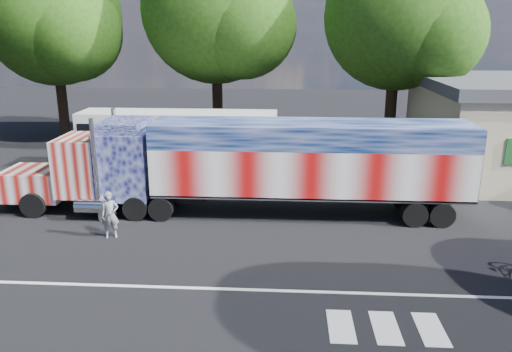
# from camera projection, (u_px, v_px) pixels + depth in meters

# --- Properties ---
(ground) EXTENTS (100.00, 100.00, 0.00)m
(ground) POSITION_uv_depth(u_px,v_px,m) (251.00, 249.00, 18.31)
(ground) COLOR black
(lane_markings) EXTENTS (30.00, 2.67, 0.01)m
(lane_markings) POSITION_uv_depth(u_px,v_px,m) (300.00, 305.00, 14.61)
(lane_markings) COLOR silver
(lane_markings) RESTS_ON ground
(semi_truck) EXTENTS (20.37, 3.22, 4.34)m
(semi_truck) POSITION_uv_depth(u_px,v_px,m) (251.00, 164.00, 21.25)
(semi_truck) COLOR black
(semi_truck) RESTS_ON ground
(coach_bus) EXTENTS (11.19, 2.60, 3.26)m
(coach_bus) POSITION_uv_depth(u_px,v_px,m) (179.00, 139.00, 28.51)
(coach_bus) COLOR silver
(coach_bus) RESTS_ON ground
(woman) EXTENTS (0.77, 0.62, 1.83)m
(woman) POSITION_uv_depth(u_px,v_px,m) (110.00, 215.00, 19.09)
(woman) COLOR slate
(woman) RESTS_ON ground
(tree_n_mid) EXTENTS (10.23, 9.74, 13.85)m
(tree_n_mid) POSITION_uv_depth(u_px,v_px,m) (218.00, 10.00, 32.86)
(tree_n_mid) COLOR black
(tree_n_mid) RESTS_ON ground
(tree_nw_a) EXTENTS (9.64, 9.18, 13.08)m
(tree_nw_a) POSITION_uv_depth(u_px,v_px,m) (55.00, 18.00, 33.82)
(tree_nw_a) COLOR black
(tree_nw_a) RESTS_ON ground
(tree_ne_a) EXTENTS (9.25, 8.81, 12.86)m
(tree_ne_a) POSITION_uv_depth(u_px,v_px,m) (400.00, 17.00, 29.82)
(tree_ne_a) COLOR black
(tree_ne_a) RESTS_ON ground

